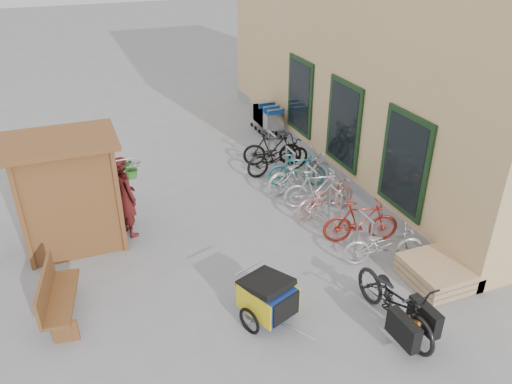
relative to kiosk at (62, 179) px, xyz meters
name	(u,v)px	position (x,y,z in m)	size (l,w,h in m)	color
ground	(260,275)	(3.28, -2.47, -1.55)	(80.00, 80.00, 0.00)	gray
building	(417,28)	(9.77, 2.03, 1.94)	(6.07, 13.00, 7.00)	tan
kiosk	(62,179)	(0.00, 0.00, 0.00)	(2.49, 1.65, 2.40)	brown
bike_rack	(311,180)	(5.58, -0.07, -1.04)	(0.05, 5.35, 0.86)	#A5A8AD
pallet_stack	(435,273)	(6.28, -3.87, -1.34)	(1.00, 1.20, 0.40)	tan
bench	(56,296)	(-0.40, -2.30, -1.06)	(0.70, 1.58, 0.96)	brown
shopping_carts	(266,115)	(6.28, 4.47, -0.94)	(0.59, 1.62, 1.05)	silver
child_trailer	(268,297)	(2.94, -3.65, -1.05)	(1.02, 1.56, 0.91)	navy
cargo_bike	(396,302)	(4.86, -4.57, -1.03)	(0.77, 2.04, 1.06)	black
person_kiosk	(126,196)	(1.17, 0.00, -0.63)	(0.67, 0.44, 1.85)	maroon
bike_0	(384,244)	(5.72, -2.96, -1.12)	(0.57, 1.64, 0.86)	#B1B2AD
bike_1	(361,222)	(5.71, -2.13, -1.07)	(0.46, 1.62, 0.97)	maroon
bike_2	(326,197)	(5.57, -0.84, -1.11)	(0.59, 1.69, 0.89)	tan
bike_3	(317,189)	(5.54, -0.47, -1.07)	(0.46, 1.62, 0.97)	#B0B1B5
bike_4	(300,172)	(5.54, 0.47, -1.05)	(0.67, 1.92, 1.01)	#B1B2AD
bike_5	(297,170)	(5.58, 0.71, -1.10)	(0.42, 1.50, 0.90)	#207482
bike_6	(278,156)	(5.43, 1.59, -1.06)	(0.66, 1.89, 0.99)	black
bike_7	(272,149)	(5.49, 2.10, -1.05)	(0.47, 1.66, 1.00)	black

